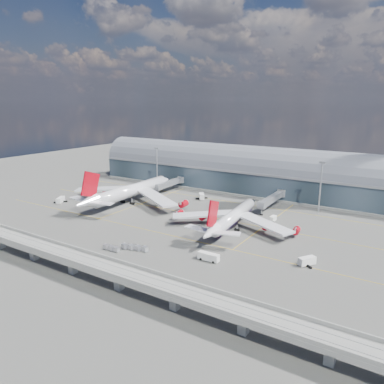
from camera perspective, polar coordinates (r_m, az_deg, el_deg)
The scene contains 19 objects.
ground at distance 166.97m, azimuth -3.12°, elevation -5.17°, with size 500.00×500.00×0.00m, color #474744.
taxi_lines at distance 184.51m, azimuth 0.86°, elevation -3.28°, with size 200.00×80.12×0.01m.
terminal at distance 229.93m, azimuth 8.16°, elevation 2.95°, with size 200.00×30.00×28.00m.
guideway at distance 127.43m, azimuth -17.81°, elevation -9.54°, with size 220.00×8.50×7.20m.
floodlight_mast_left at distance 235.37m, azimuth -5.36°, elevation 3.85°, with size 3.00×0.70×25.70m.
floodlight_mast_right at distance 192.45m, azimuth 18.98°, elevation 0.87°, with size 3.00×0.70×25.70m.
airliner_left at distance 204.36m, azimuth -9.58°, elevation 0.11°, with size 70.44×73.96×22.58m.
airliner_right at distance 162.80m, azimuth 6.21°, elevation -3.93°, with size 56.96×59.56×18.89m.
jet_bridge_left at distance 228.53m, azimuth -3.22°, elevation 1.42°, with size 4.40×28.00×7.25m.
jet_bridge_right at distance 196.92m, azimuth 12.23°, elevation -0.92°, with size 4.40×32.00×7.25m.
service_truck_0 at distance 215.09m, azimuth -19.41°, elevation -1.16°, with size 5.62×7.41×2.98m.
service_truck_1 at distance 202.74m, azimuth -13.34°, elevation -1.70°, with size 4.72×3.22×2.51m.
service_truck_2 at distance 131.90m, azimuth 2.53°, elevation -9.83°, with size 7.81×2.45×2.83m.
service_truck_3 at distance 134.22m, azimuth 17.12°, elevation -10.03°, with size 5.33×6.33×2.93m.
service_truck_4 at distance 176.17m, azimuth 12.22°, elevation -4.01°, with size 2.32×4.47×2.56m.
service_truck_5 at distance 210.36m, azimuth 1.47°, elevation -0.65°, with size 5.96×6.90×3.22m.
cargo_train_0 at distance 142.22m, azimuth -8.73°, elevation -8.39°, with size 11.31×4.10×1.86m.
cargo_train_1 at distance 143.60m, azimuth -12.20°, elevation -8.36°, with size 7.75×1.83×1.72m.
cargo_train_2 at distance 132.71m, azimuth 2.40°, elevation -9.90°, with size 5.70×2.00×1.92m.
Camera 1 is at (91.81, -128.33, 54.61)m, focal length 35.00 mm.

